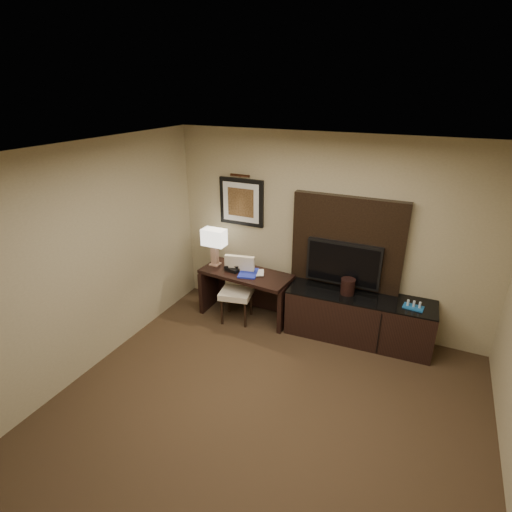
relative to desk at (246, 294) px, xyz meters
The scene contains 17 objects.
floor 2.38m from the desk, 63.35° to the right, with size 4.50×5.00×0.01m, color #352517.
ceiling 3.32m from the desk, 63.35° to the right, with size 4.50×5.00×0.01m, color silver.
wall_back 1.50m from the desk, 20.78° to the left, with size 4.50×0.01×2.70m, color tan.
wall_left 2.61m from the desk, 119.66° to the right, with size 0.01×5.00×2.70m, color tan.
desk is the anchor object (origin of this frame).
credenza 1.65m from the desk, ahead, with size 1.92×0.53×0.66m, color black.
tv_wall_panel 1.67m from the desk, 14.10° to the left, with size 1.50×0.12×1.30m, color black.
tv 1.53m from the desk, 10.05° to the left, with size 1.00×0.08×0.60m, color black.
artwork 1.37m from the desk, 123.06° to the left, with size 0.70×0.04×0.70m, color black.
picture_light 1.74m from the desk, 125.89° to the left, with size 0.04×0.04×0.30m, color #402214.
desk_chair 0.21m from the desk, 112.35° to the right, with size 0.44×0.51×0.92m, color beige, non-canonical shape.
table_lamp 0.84m from the desk, behind, with size 0.34×0.20×0.56m, color tan, non-canonical shape.
desk_phone 0.45m from the desk, behind, with size 0.20×0.18×0.10m, color black, non-canonical shape.
blue_folder 0.37m from the desk, 22.23° to the right, with size 0.26×0.34×0.02m, color #1C2BB9.
book 0.48m from the desk, ahead, with size 0.17×0.02×0.22m, color beige.
ice_bucket 1.53m from the desk, ahead, with size 0.19×0.19×0.21m, color black.
minibar_tray 2.34m from the desk, ahead, with size 0.24×0.15×0.09m, color #195EA8, non-canonical shape.
Camera 1 is at (1.30, -2.60, 3.24)m, focal length 28.00 mm.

